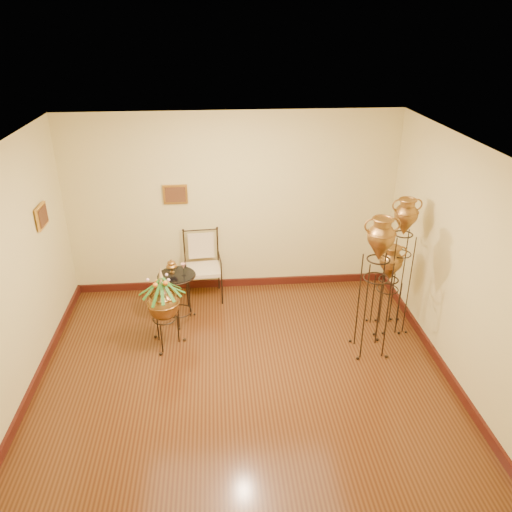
{
  "coord_description": "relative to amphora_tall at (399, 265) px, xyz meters",
  "views": [
    {
      "loc": [
        -0.26,
        -4.65,
        4.0
      ],
      "look_at": [
        0.25,
        1.3,
        1.1
      ],
      "focal_mm": 35.0,
      "sensor_mm": 36.0,
      "label": 1
    }
  ],
  "objects": [
    {
      "name": "armchair",
      "position": [
        -2.64,
        1.05,
        -0.46
      ],
      "size": [
        0.64,
        0.6,
        1.06
      ],
      "rotation": [
        0.0,
        0.0,
        0.08
      ],
      "color": "black",
      "rests_on": "ground"
    },
    {
      "name": "room_shell",
      "position": [
        -2.16,
        -1.09,
        0.74
      ],
      "size": [
        5.02,
        5.02,
        2.81
      ],
      "color": "beige",
      "rests_on": "ground"
    },
    {
      "name": "side_table",
      "position": [
        -2.99,
        0.43,
        -0.6
      ],
      "size": [
        0.59,
        0.59,
        0.95
      ],
      "rotation": [
        0.0,
        0.0,
        -0.16
      ],
      "color": "black",
      "rests_on": "ground"
    },
    {
      "name": "amphora_short",
      "position": [
        -0.12,
        -0.0,
        -0.35
      ],
      "size": [
        0.42,
        0.42,
        1.29
      ],
      "rotation": [
        0.0,
        0.0,
        -0.08
      ],
      "color": "black",
      "rests_on": "ground"
    },
    {
      "name": "ground",
      "position": [
        -2.15,
        -1.1,
        -0.99
      ],
      "size": [
        5.0,
        5.0,
        0.0
      ],
      "primitive_type": "plane",
      "color": "#563014",
      "rests_on": "ground"
    },
    {
      "name": "amphora_mid",
      "position": [
        -0.47,
        -0.5,
        -0.03
      ],
      "size": [
        0.52,
        0.52,
        1.9
      ],
      "rotation": [
        0.0,
        0.0,
        -0.28
      ],
      "color": "black",
      "rests_on": "ground"
    },
    {
      "name": "planter_urn",
      "position": [
        -3.13,
        -0.15,
        -0.32
      ],
      "size": [
        0.83,
        0.83,
        1.2
      ],
      "rotation": [
        0.0,
        0.0,
        -0.36
      ],
      "color": "black",
      "rests_on": "ground"
    },
    {
      "name": "amphora_tall",
      "position": [
        0.0,
        0.0,
        0.0
      ],
      "size": [
        0.4,
        0.4,
        1.94
      ],
      "rotation": [
        0.0,
        0.0,
        -0.05
      ],
      "color": "black",
      "rests_on": "ground"
    }
  ]
}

